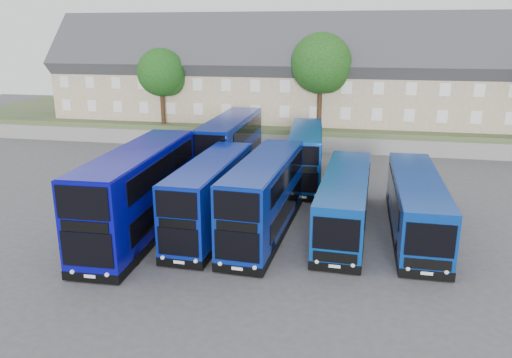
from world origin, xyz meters
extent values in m
plane|color=#4B4B50|center=(0.00, 0.00, 0.00)|extent=(120.00, 120.00, 0.00)
cube|color=slate|center=(0.00, 24.00, 0.75)|extent=(70.00, 0.40, 1.50)
cube|color=#445530|center=(0.00, 34.00, 1.00)|extent=(80.00, 20.00, 2.00)
cube|color=tan|center=(-24.00, 30.00, 5.00)|extent=(6.00, 8.00, 6.00)
cube|color=#3C3C42|center=(-24.00, 30.00, 8.00)|extent=(6.00, 10.40, 10.40)
cube|color=brown|center=(-22.50, 30.00, 11.84)|extent=(0.60, 0.90, 1.40)
cube|color=tan|center=(-18.00, 30.00, 5.00)|extent=(6.00, 8.00, 6.00)
cube|color=#3C3C42|center=(-18.00, 30.00, 8.00)|extent=(6.00, 10.40, 10.40)
cube|color=brown|center=(-16.50, 30.00, 11.84)|extent=(0.60, 0.90, 1.40)
cube|color=tan|center=(-12.00, 30.00, 5.00)|extent=(6.00, 8.00, 6.00)
cube|color=#3C3C42|center=(-12.00, 30.00, 8.00)|extent=(6.00, 10.40, 10.40)
cube|color=brown|center=(-10.50, 30.00, 11.84)|extent=(0.60, 0.90, 1.40)
cube|color=tan|center=(-6.00, 30.00, 5.00)|extent=(6.00, 8.00, 6.00)
cube|color=#3C3C42|center=(-6.00, 30.00, 8.00)|extent=(6.00, 10.40, 10.40)
cube|color=brown|center=(-4.50, 30.00, 11.84)|extent=(0.60, 0.90, 1.40)
cube|color=tan|center=(0.00, 30.00, 5.00)|extent=(6.00, 8.00, 6.00)
cube|color=#3C3C42|center=(0.00, 30.00, 8.00)|extent=(6.00, 10.40, 10.40)
cube|color=brown|center=(1.50, 30.00, 11.84)|extent=(0.60, 0.90, 1.40)
cube|color=tan|center=(6.00, 30.00, 5.00)|extent=(6.00, 8.00, 6.00)
cube|color=#3C3C42|center=(6.00, 30.00, 8.00)|extent=(6.00, 10.40, 10.40)
cube|color=brown|center=(7.50, 30.00, 11.84)|extent=(0.60, 0.90, 1.40)
cube|color=tan|center=(12.00, 30.00, 5.00)|extent=(6.00, 8.00, 6.00)
cube|color=#3C3C42|center=(12.00, 30.00, 8.00)|extent=(6.00, 10.40, 10.40)
cube|color=brown|center=(13.50, 30.00, 11.84)|extent=(0.60, 0.90, 1.40)
cube|color=tan|center=(18.00, 30.00, 5.00)|extent=(6.00, 8.00, 6.00)
cube|color=#3C3C42|center=(18.00, 30.00, 8.00)|extent=(6.00, 10.40, 10.40)
cube|color=brown|center=(19.50, 30.00, 11.84)|extent=(0.60, 0.90, 1.40)
cube|color=#07078D|center=(-6.12, 1.44, 2.61)|extent=(3.12, 12.24, 4.52)
cube|color=black|center=(-6.12, 1.44, 0.30)|extent=(3.16, 12.28, 0.45)
cube|color=black|center=(-5.94, -4.67, 1.71)|extent=(2.47, 0.13, 1.66)
cube|color=black|center=(-5.94, -4.67, 3.93)|extent=(2.47, 0.13, 1.55)
cylinder|color=black|center=(-7.24, -2.48, 0.50)|extent=(0.33, 1.01, 1.00)
cube|color=#071D91|center=(-2.32, 2.71, 2.24)|extent=(2.61, 10.38, 3.78)
cube|color=black|center=(-2.32, 2.71, 0.30)|extent=(2.65, 10.42, 0.45)
cube|color=black|center=(-2.46, -2.48, 1.45)|extent=(2.05, 0.11, 1.41)
cube|color=black|center=(-2.46, -2.48, 3.33)|extent=(2.05, 0.11, 1.31)
cylinder|color=black|center=(-3.42, -0.22, 0.50)|extent=(0.33, 1.01, 1.00)
cube|color=navy|center=(0.76, 2.86, 2.35)|extent=(3.06, 10.97, 3.99)
cube|color=black|center=(0.76, 2.86, 0.30)|extent=(3.10, 11.01, 0.45)
cube|color=black|center=(0.46, -2.58, 1.53)|extent=(2.17, 0.18, 1.48)
cube|color=black|center=(0.46, -2.58, 3.50)|extent=(2.17, 0.18, 1.38)
cylinder|color=black|center=(-0.50, -0.30, 0.50)|extent=(0.35, 1.01, 1.00)
cube|color=navy|center=(-4.03, 14.01, 2.51)|extent=(2.67, 11.70, 4.33)
cube|color=black|center=(-4.03, 14.01, 0.30)|extent=(2.71, 11.74, 0.45)
cube|color=black|center=(-4.04, 8.13, 1.65)|extent=(2.36, 0.06, 1.60)
cube|color=black|center=(-4.04, 8.13, 3.78)|extent=(2.36, 0.06, 1.49)
cylinder|color=black|center=(-5.21, 10.36, 0.50)|extent=(0.30, 1.00, 1.00)
cube|color=#083D9F|center=(1.93, 13.76, 2.21)|extent=(3.07, 10.33, 3.72)
cube|color=black|center=(1.93, 13.76, 0.30)|extent=(3.11, 10.37, 0.45)
cube|color=black|center=(2.31, 8.66, 1.44)|extent=(2.01, 0.21, 1.39)
cube|color=black|center=(2.31, 8.66, 3.29)|extent=(2.01, 0.21, 1.30)
cylinder|color=black|center=(1.14, 10.80, 0.50)|extent=(0.37, 1.02, 1.00)
cube|color=#073892|center=(5.19, 4.56, 1.81)|extent=(2.95, 12.01, 2.93)
cube|color=black|center=(5.19, 4.56, 0.30)|extent=(2.99, 12.06, 0.45)
cube|color=black|center=(4.95, -1.43, 2.04)|extent=(2.19, 0.15, 1.59)
cylinder|color=black|center=(3.95, 0.84, 0.50)|extent=(0.34, 1.01, 1.00)
cube|color=navy|center=(9.17, 4.71, 1.82)|extent=(2.51, 11.99, 2.95)
cube|color=black|center=(9.17, 4.71, 0.30)|extent=(2.55, 12.03, 0.45)
cube|color=black|center=(9.16, -1.32, 2.05)|extent=(2.20, 0.06, 1.60)
cylinder|color=black|center=(8.06, 0.92, 0.50)|extent=(0.30, 1.00, 1.00)
cylinder|color=#382314|center=(-14.00, 25.00, 3.88)|extent=(0.44, 0.44, 3.75)
sphere|color=#153E11|center=(-14.00, 25.00, 7.25)|extent=(4.80, 4.80, 4.80)
sphere|color=#153E11|center=(-13.40, 25.40, 6.50)|extent=(3.30, 3.30, 3.30)
cylinder|color=#382314|center=(2.00, 25.50, 4.25)|extent=(0.44, 0.44, 4.50)
sphere|color=#18360E|center=(2.00, 25.50, 8.30)|extent=(5.76, 5.76, 5.76)
sphere|color=#18360E|center=(2.60, 25.90, 7.40)|extent=(3.96, 3.96, 3.96)
camera|label=1|loc=(5.57, -23.29, 11.05)|focal=35.00mm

